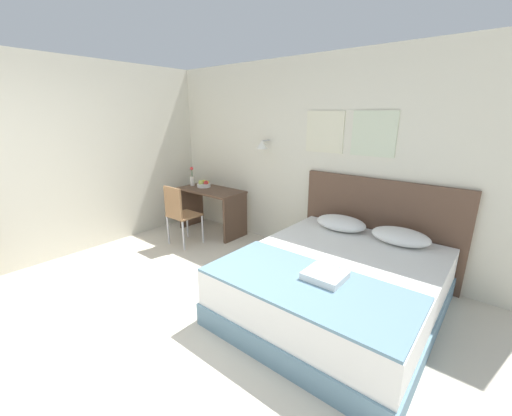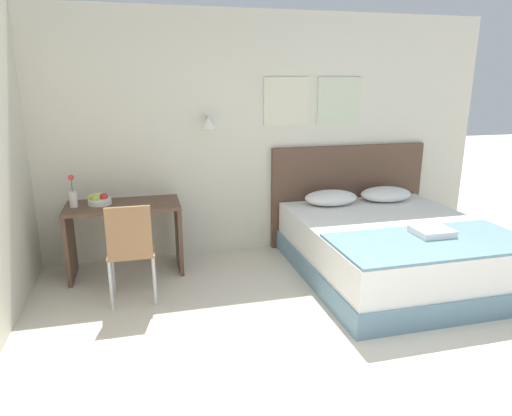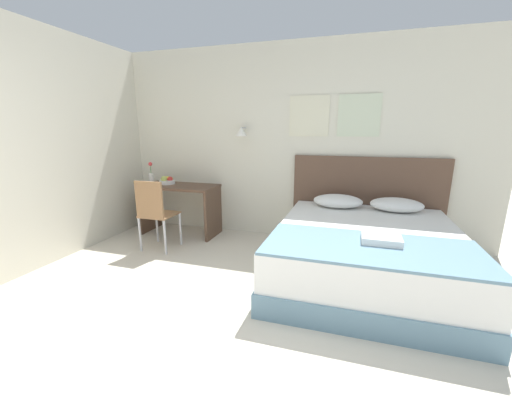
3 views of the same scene
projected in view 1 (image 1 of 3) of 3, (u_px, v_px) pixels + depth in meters
name	position (u px, v px, depth m)	size (l,w,h in m)	color
ground_plane	(98.00, 363.00, 2.52)	(24.00, 24.00, 0.00)	beige
wall_back	(302.00, 158.00, 4.37)	(5.50, 0.31, 2.65)	beige
bed	(336.00, 285.00, 3.14)	(1.80, 2.10, 0.56)	#66899E
headboard	(377.00, 227.00, 3.84)	(1.92, 0.06, 1.19)	brown
pillow_left	(341.00, 223.00, 3.83)	(0.61, 0.41, 0.16)	white
pillow_right	(400.00, 236.00, 3.41)	(0.61, 0.41, 0.16)	white
throw_blanket	(306.00, 283.00, 2.60)	(1.75, 0.84, 0.02)	#66899E
folded_towel_near_foot	(325.00, 275.00, 2.64)	(0.32, 0.29, 0.06)	white
desk	(212.00, 203.00, 5.21)	(1.11, 0.56, 0.74)	brown
desk_chair	(179.00, 211.00, 4.63)	(0.41, 0.41, 0.92)	#8E6642
fruit_bowl	(204.00, 184.00, 5.30)	(0.23, 0.23, 0.12)	silver
flower_vase	(192.00, 179.00, 5.38)	(0.08, 0.08, 0.32)	silver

